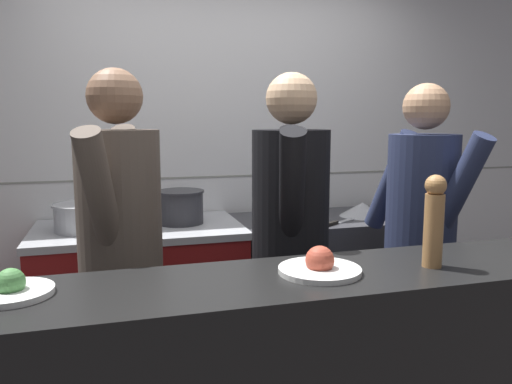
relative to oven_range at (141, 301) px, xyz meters
The scene contains 13 objects.
wall_back_tiled 1.11m from the oven_range, 33.97° to the left, with size 8.00×0.06×2.60m.
oven_range is the anchor object (origin of this frame).
prep_counter 1.19m from the oven_range, ahead, with size 1.17×0.65×0.90m.
stock_pot 0.62m from the oven_range, behind, with size 0.34×0.34×0.15m.
sauce_pot 0.61m from the oven_range, ahead, with size 0.29×0.29×0.20m.
mixing_bowl_steel 1.51m from the oven_range, ahead, with size 0.30×0.30×0.09m.
chefs_knife 1.30m from the oven_range, ahead, with size 0.34×0.23×0.02m.
plated_dish_main 1.60m from the oven_range, 106.58° to the right, with size 0.23×0.23×0.08m.
plated_dish_appetiser 1.67m from the oven_range, 71.22° to the right, with size 0.27×0.27×0.09m.
pepper_mill 1.91m from the oven_range, 59.40° to the right, with size 0.07×0.07×0.31m.
chef_head_cook 0.92m from the oven_range, 98.51° to the right, with size 0.45×0.75×1.74m.
chef_sous 1.15m from the oven_range, 51.33° to the right, with size 0.45×0.75×1.74m.
chef_line 1.64m from the oven_range, 29.88° to the right, with size 0.43×0.74×1.71m.
Camera 1 is at (-0.73, -1.76, 1.53)m, focal length 35.00 mm.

